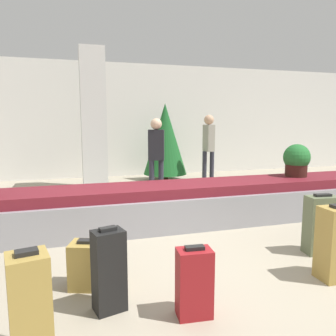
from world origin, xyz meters
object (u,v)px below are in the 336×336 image
Objects in this scene: pillar at (93,120)px; suitcase_2 at (89,265)px; decorated_tree at (165,139)px; traveler_0 at (156,151)px; traveler_1 at (209,143)px; suitcase_3 at (321,225)px; suitcase_1 at (30,309)px; potted_plant_0 at (297,160)px; suitcase_0 at (194,283)px; suitcase_5 at (109,270)px.

suitcase_2 is (-0.39, -4.66, -1.38)m from pillar.
traveler_0 is at bearing -111.08° from decorated_tree.
traveler_1 is at bearing 73.84° from suitcase_2.
traveler_0 is (-1.16, 3.38, 0.62)m from suitcase_3.
potted_plant_0 is (4.01, 2.61, 0.53)m from suitcase_1.
suitcase_3 is 1.31× the size of potted_plant_0.
potted_plant_0 is at bearing -20.80° from traveler_0.
potted_plant_0 is at bearing 21.00° from suitcase_1.
suitcase_0 is 2.06m from suitcase_3.
pillar is at bearing 72.88° from suitcase_5.
traveler_1 reaches higher than suitcase_2.
traveler_1 reaches higher than suitcase_3.
decorated_tree is (2.27, 5.30, 0.89)m from suitcase_2.
potted_plant_0 reaches higher than suitcase_5.
traveler_1 is at bearing 90.50° from suitcase_3.
suitcase_2 is 0.84× the size of potted_plant_0.
suitcase_2 is 3.84m from traveler_0.
suitcase_2 is at bearing -39.73° from traveler_1.
traveler_1 is (3.02, 4.95, 0.69)m from suitcase_5.
suitcase_5 is at bearing -110.27° from decorated_tree.
suitcase_0 is at bearing -85.64° from pillar.
suitcase_0 is 0.82× the size of suitcase_5.
pillar reaches higher than decorated_tree.
suitcase_3 is at bearing -10.58° from traveler_1.
suitcase_0 is at bearing -37.73° from suitcase_5.
suitcase_5 reaches higher than suitcase_2.
traveler_0 is 0.80× the size of decorated_tree.
suitcase_5 is at bearing 161.59° from suitcase_0.
suitcase_2 is at bearing -94.73° from pillar.
traveler_0 is (1.40, 3.87, 0.62)m from suitcase_5.
suitcase_3 is at bearing 20.11° from suitcase_2.
traveler_1 is (2.79, -0.15, -0.56)m from pillar.
traveler_1 reaches higher than potted_plant_0.
pillar reaches higher than suitcase_3.
suitcase_5 is (-0.65, 0.28, 0.06)m from suitcase_0.
decorated_tree reaches higher than suitcase_1.
suitcase_5 is at bearing -148.19° from potted_plant_0.
suitcase_1 is at bearing -156.21° from suitcase_3.
traveler_0 reaches higher than suitcase_0.
potted_plant_0 is 0.27× the size of decorated_tree.
traveler_1 is at bearing 98.63° from potted_plant_0.
suitcase_2 is 5.84m from decorated_tree.
suitcase_1 is 1.08× the size of suitcase_5.
suitcase_0 is 1.26× the size of suitcase_2.
suitcase_0 reaches higher than suitcase_2.
traveler_1 is (1.62, 1.08, 0.07)m from traveler_0.
suitcase_5 is (-0.24, -5.11, -1.25)m from pillar.
suitcase_5 is 6.17m from decorated_tree.
suitcase_5 is at bearing -162.53° from suitcase_3.
potted_plant_0 is 2.85m from traveler_1.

